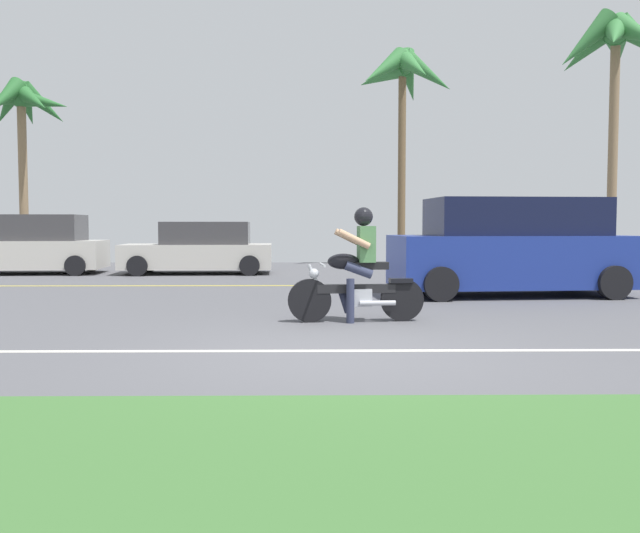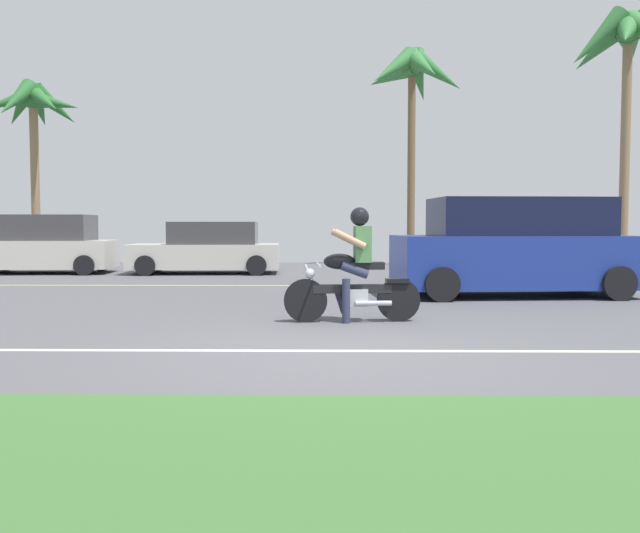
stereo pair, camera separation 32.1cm
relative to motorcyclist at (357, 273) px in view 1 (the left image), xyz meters
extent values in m
cube|color=#545459|center=(-0.27, 0.66, -0.72)|extent=(56.00, 30.00, 0.04)
cube|color=#3D6B33|center=(-0.27, -6.44, -0.67)|extent=(56.00, 3.80, 0.06)
cube|color=silver|center=(-0.27, -2.32, -0.69)|extent=(50.40, 0.12, 0.01)
cube|color=yellow|center=(-0.27, 5.88, -0.69)|extent=(50.40, 0.12, 0.01)
cylinder|color=black|center=(-0.69, -0.05, -0.39)|extent=(0.63, 0.14, 0.62)
cylinder|color=black|center=(0.65, 0.06, -0.39)|extent=(0.63, 0.14, 0.62)
cylinder|color=#B7BAC1|center=(-0.59, -0.04, -0.13)|extent=(0.28, 0.07, 0.54)
cube|color=black|center=(-0.02, 0.00, -0.22)|extent=(1.14, 0.19, 0.12)
cube|color=#B7BAC1|center=(0.03, 0.01, -0.34)|extent=(0.35, 0.23, 0.25)
ellipsoid|color=black|center=(-0.20, -0.01, 0.17)|extent=(0.46, 0.25, 0.23)
cube|color=black|center=(0.19, 0.02, 0.11)|extent=(0.51, 0.27, 0.10)
cube|color=black|center=(0.63, 0.06, -0.11)|extent=(0.34, 0.19, 0.06)
cylinder|color=#B7BAC1|center=(-0.50, -0.04, 0.13)|extent=(0.09, 0.64, 0.04)
sphere|color=#B7BAC1|center=(-0.63, -0.05, 0.00)|extent=(0.15, 0.15, 0.15)
cylinder|color=#B7BAC1|center=(0.28, -0.10, -0.42)|extent=(0.52, 0.11, 0.07)
cube|color=#4C7F4C|center=(0.13, 0.01, 0.42)|extent=(0.25, 0.35, 0.52)
sphere|color=black|center=(0.09, 0.01, 0.82)|extent=(0.27, 0.27, 0.27)
cylinder|color=#2D334C|center=(-0.01, 0.11, 0.06)|extent=(0.43, 0.17, 0.26)
cylinder|color=#2D334C|center=(0.01, -0.10, 0.06)|extent=(0.43, 0.17, 0.26)
cylinder|color=#2D334C|center=(-0.11, -0.15, -0.38)|extent=(0.12, 0.12, 0.63)
cylinder|color=#2D334C|center=(-0.17, 0.11, -0.42)|extent=(0.22, 0.13, 0.35)
cylinder|color=tan|center=(-0.10, 0.20, 0.50)|extent=(0.48, 0.13, 0.29)
cylinder|color=tan|center=(-0.06, -0.21, 0.50)|extent=(0.48, 0.13, 0.29)
cube|color=navy|center=(3.26, 3.68, -0.02)|extent=(4.73, 2.29, 1.01)
cube|color=black|center=(3.35, 3.68, 0.85)|extent=(3.42, 1.91, 0.73)
cylinder|color=black|center=(4.82, 4.77, -0.38)|extent=(0.66, 0.27, 0.64)
cylinder|color=black|center=(1.53, 4.50, -0.38)|extent=(0.66, 0.27, 0.64)
cylinder|color=black|center=(4.98, 2.86, -0.38)|extent=(0.66, 0.27, 0.64)
cylinder|color=black|center=(1.69, 2.59, -0.38)|extent=(0.66, 0.27, 0.64)
cylinder|color=black|center=(5.64, 3.87, 0.04)|extent=(0.24, 0.59, 0.58)
cube|color=beige|center=(-8.59, 9.84, -0.15)|extent=(4.06, 2.13, 0.79)
cube|color=#3B3A3D|center=(-8.36, 9.85, 0.62)|extent=(2.39, 1.75, 0.73)
cylinder|color=black|center=(-7.25, 10.86, -0.42)|extent=(0.57, 0.22, 0.56)
cylinder|color=black|center=(-7.12, 9.02, -0.42)|extent=(0.57, 0.22, 0.56)
cube|color=beige|center=(-3.91, 9.83, -0.20)|extent=(4.30, 2.01, 0.69)
cube|color=#3B3A3D|center=(-3.66, 9.84, 0.46)|extent=(2.52, 1.67, 0.64)
cylinder|color=black|center=(-2.45, 10.81, -0.42)|extent=(0.57, 0.21, 0.56)
cylinder|color=black|center=(-5.47, 10.65, -0.42)|extent=(0.57, 0.21, 0.56)
cylinder|color=black|center=(-2.36, 9.01, -0.42)|extent=(0.57, 0.21, 0.56)
cylinder|color=black|center=(-5.38, 8.85, -0.42)|extent=(0.57, 0.21, 0.56)
cylinder|color=#846B4C|center=(-9.99, 12.69, 2.06)|extent=(0.28, 0.28, 5.51)
sphere|color=#28662D|center=(-9.99, 12.69, 4.81)|extent=(0.72, 0.72, 0.72)
cone|color=#28662D|center=(-9.25, 12.59, 4.63)|extent=(1.81, 0.81, 0.92)
cone|color=#28662D|center=(-9.49, 13.24, 4.63)|extent=(1.59, 1.66, 1.43)
cone|color=#28662D|center=(-10.09, 13.43, 4.63)|extent=(0.83, 1.75, 1.48)
cone|color=#28662D|center=(-10.59, 13.12, 4.63)|extent=(1.67, 1.44, 1.55)
cone|color=#28662D|center=(-10.24, 11.98, 4.63)|extent=(1.12, 1.77, 1.51)
cone|color=#28662D|center=(-9.42, 12.21, 4.63)|extent=(1.73, 1.59, 1.23)
cylinder|color=brown|center=(2.46, 14.03, 2.71)|extent=(0.26, 0.26, 6.82)
sphere|color=#337538|center=(2.46, 14.03, 6.12)|extent=(0.69, 0.69, 0.69)
cone|color=#337538|center=(3.34, 14.18, 5.90)|extent=(2.15, 1.05, 1.64)
cone|color=#337538|center=(2.80, 14.85, 5.90)|extent=(1.38, 2.03, 1.90)
cone|color=#337538|center=(1.82, 14.64, 5.90)|extent=(2.00, 1.94, 1.06)
cone|color=#337538|center=(1.77, 13.47, 5.90)|extent=(2.05, 1.84, 1.63)
cone|color=#337538|center=(2.74, 13.18, 5.90)|extent=(1.32, 2.20, 1.52)
cylinder|color=#846B4C|center=(9.23, 12.79, 3.09)|extent=(0.31, 0.31, 7.56)
sphere|color=#337538|center=(9.23, 12.79, 6.87)|extent=(0.80, 0.80, 0.80)
cone|color=#337538|center=(9.68, 13.67, 6.62)|extent=(1.75, 2.43, 1.26)
cone|color=#337538|center=(8.66, 13.60, 6.62)|extent=(1.97, 2.31, 1.86)
cone|color=#337538|center=(8.25, 12.74, 6.62)|extent=(2.17, 0.90, 2.10)
cone|color=#337538|center=(8.81, 11.90, 6.62)|extent=(1.71, 2.44, 1.65)
cone|color=#337538|center=(9.59, 11.87, 6.62)|extent=(1.57, 2.43, 1.79)
camera|label=1|loc=(-0.66, -9.88, 0.70)|focal=38.77mm
camera|label=2|loc=(-0.34, -9.88, 0.70)|focal=38.77mm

